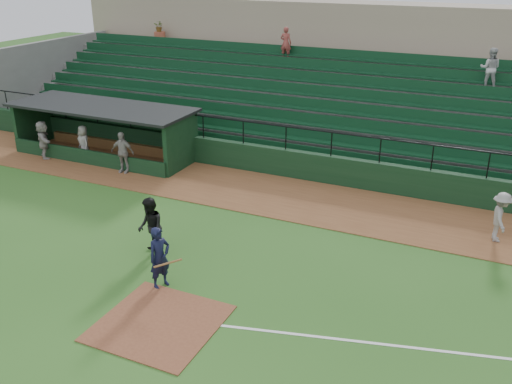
% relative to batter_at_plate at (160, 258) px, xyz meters
% --- Properties ---
extents(ground, '(90.00, 90.00, 0.00)m').
position_rel_batter_at_plate_xyz_m(ground, '(0.94, -0.54, -0.93)').
color(ground, '#2A591D').
rests_on(ground, ground).
extents(warning_track, '(40.00, 4.00, 0.03)m').
position_rel_batter_at_plate_xyz_m(warning_track, '(0.94, 7.46, -0.91)').
color(warning_track, brown).
rests_on(warning_track, ground).
extents(home_plate_dirt, '(3.00, 3.00, 0.03)m').
position_rel_batter_at_plate_xyz_m(home_plate_dirt, '(0.94, -1.54, -0.91)').
color(home_plate_dirt, brown).
rests_on(home_plate_dirt, ground).
extents(foul_line, '(17.49, 4.44, 0.01)m').
position_rel_batter_at_plate_xyz_m(foul_line, '(8.94, 0.66, -0.92)').
color(foul_line, white).
rests_on(foul_line, ground).
extents(stadium_structure, '(38.00, 13.08, 6.40)m').
position_rel_batter_at_plate_xyz_m(stadium_structure, '(0.94, 15.92, 1.38)').
color(stadium_structure, black).
rests_on(stadium_structure, ground).
extents(dugout, '(8.90, 3.20, 2.42)m').
position_rel_batter_at_plate_xyz_m(dugout, '(-8.81, 9.02, 0.41)').
color(dugout, black).
rests_on(dugout, ground).
extents(batter_at_plate, '(1.12, 0.79, 1.85)m').
position_rel_batter_at_plate_xyz_m(batter_at_plate, '(0.00, 0.00, 0.00)').
color(batter_at_plate, black).
rests_on(batter_at_plate, ground).
extents(umpire, '(1.19, 1.20, 1.95)m').
position_rel_batter_at_plate_xyz_m(umpire, '(-1.26, 1.39, 0.05)').
color(umpire, black).
rests_on(umpire, ground).
extents(runner, '(0.84, 1.21, 1.70)m').
position_rel_batter_at_plate_xyz_m(runner, '(8.61, 7.00, -0.05)').
color(runner, gray).
rests_on(runner, warning_track).
extents(dugout_player_a, '(1.12, 0.59, 1.82)m').
position_rel_batter_at_plate_xyz_m(dugout_player_a, '(-6.63, 7.06, 0.01)').
color(dugout_player_a, '#9B9791').
rests_on(dugout_player_a, warning_track).
extents(dugout_player_b, '(0.95, 0.82, 1.63)m').
position_rel_batter_at_plate_xyz_m(dugout_player_b, '(-9.24, 7.64, -0.08)').
color(dugout_player_b, '#9B9691').
rests_on(dugout_player_b, warning_track).
extents(dugout_player_c, '(1.56, 1.49, 1.76)m').
position_rel_batter_at_plate_xyz_m(dugout_player_c, '(-11.15, 7.08, -0.01)').
color(dugout_player_c, '#A49F99').
rests_on(dugout_player_c, warning_track).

